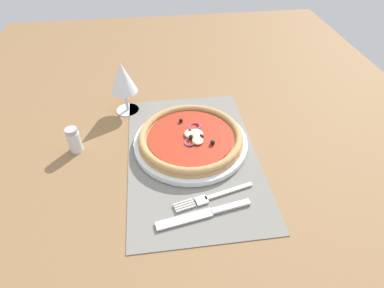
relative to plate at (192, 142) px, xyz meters
The scene contains 8 objects.
ground_plane 4.34cm from the plate, behind, with size 190.00×140.00×2.40cm, color olive.
placemat 3.78cm from the plate, behind, with size 49.20×31.04×0.40cm, color slate.
plate is the anchor object (origin of this frame).
pizza 1.79cm from the plate, 107.39° to the right, with size 25.94×25.94×2.52cm.
fork 17.43cm from the plate, behind, with size 5.91×17.82×0.44cm.
knife 21.47cm from the plate, behind, with size 5.19×19.97×0.62cm.
wine_glass 25.76cm from the plate, 42.95° to the left, with size 7.20×7.20×14.90cm.
pepper_shaker 28.75cm from the plate, 85.75° to the left, with size 3.20×3.20×6.70cm.
Camera 1 is at (-55.67, 7.49, 53.69)cm, focal length 29.81 mm.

